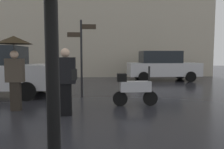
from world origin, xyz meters
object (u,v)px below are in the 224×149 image
Objects in this scene: pedestrian_with_umbrella at (14,53)px; pedestrian_with_bag at (66,78)px; parked_car_right at (162,66)px; street_signpost at (81,50)px; parked_scooter at (134,88)px.

pedestrian_with_umbrella is 1.76m from pedestrian_with_bag.
parked_car_right is (6.35, 7.02, -0.70)m from pedestrian_with_umbrella.
street_signpost reaches higher than parked_car_right.
pedestrian_with_umbrella reaches higher than pedestrian_with_bag.
parked_car_right is (4.84, 7.64, -0.06)m from pedestrian_with_bag.
street_signpost reaches higher than parked_scooter.
street_signpost reaches higher than pedestrian_with_bag.
street_signpost is at bearing 118.62° from parked_scooter.
pedestrian_with_bag is 2.21m from parked_scooter.
pedestrian_with_umbrella is 3.63m from parked_scooter.
parked_car_right is at bearing 46.82° from street_signpost.
street_signpost is at bearing 122.26° from pedestrian_with_bag.
pedestrian_with_umbrella is 2.71m from street_signpost.
parked_car_right is (2.90, 6.67, 0.38)m from parked_scooter.
street_signpost is (-4.63, -4.93, 0.83)m from parked_car_right.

